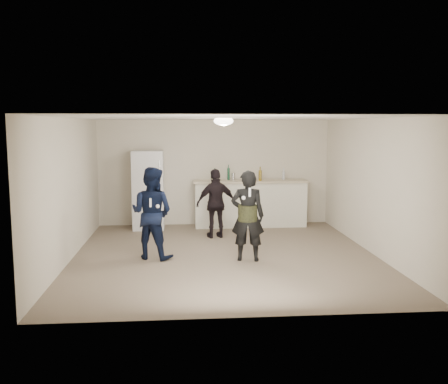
{
  "coord_description": "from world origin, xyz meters",
  "views": [
    {
      "loc": [
        -0.75,
        -8.88,
        2.36
      ],
      "look_at": [
        0.0,
        0.2,
        1.15
      ],
      "focal_mm": 40.0,
      "sensor_mm": 36.0,
      "label": 1
    }
  ],
  "objects": [
    {
      "name": "spectator",
      "position": [
        -0.06,
        1.51,
        0.73
      ],
      "size": [
        0.92,
        0.54,
        1.47
      ],
      "primitive_type": "imported",
      "rotation": [
        0.0,
        0.0,
        3.36
      ],
      "color": "black",
      "rests_on": "floor"
    },
    {
      "name": "shaker",
      "position": [
        0.43,
        2.73,
        1.18
      ],
      "size": [
        0.08,
        0.08,
        0.17
      ],
      "primitive_type": "cylinder",
      "color": "#A9AAAE",
      "rests_on": "counter_top"
    },
    {
      "name": "fridge",
      "position": [
        -1.55,
        2.6,
        0.9
      ],
      "size": [
        0.7,
        0.7,
        1.8
      ],
      "primitive_type": "cube",
      "color": "white",
      "rests_on": "floor"
    },
    {
      "name": "nunchuk_man",
      "position": [
        -1.19,
        -0.3,
        0.98
      ],
      "size": [
        0.07,
        0.07,
        0.07
      ],
      "primitive_type": "sphere",
      "color": "white",
      "rests_on": "man"
    },
    {
      "name": "remote_woman",
      "position": [
        0.37,
        -0.61,
        1.25
      ],
      "size": [
        0.04,
        0.04,
        0.15
      ],
      "primitive_type": "cube",
      "color": "silver",
      "rests_on": "woman"
    },
    {
      "name": "wall_right",
      "position": [
        2.75,
        0.0,
        1.25
      ],
      "size": [
        0.0,
        6.0,
        6.0
      ],
      "primitive_type": "plane",
      "rotation": [
        1.57,
        0.0,
        -1.57
      ],
      "color": "beige",
      "rests_on": "floor"
    },
    {
      "name": "ceiling_dome",
      "position": [
        0.0,
        0.3,
        2.45
      ],
      "size": [
        0.36,
        0.36,
        0.16
      ],
      "primitive_type": "ellipsoid",
      "color": "white",
      "rests_on": "ceiling"
    },
    {
      "name": "wall_left",
      "position": [
        -2.75,
        0.0,
        1.25
      ],
      "size": [
        0.0,
        6.0,
        6.0
      ],
      "primitive_type": "plane",
      "rotation": [
        1.57,
        0.0,
        1.57
      ],
      "color": "beige",
      "rests_on": "floor"
    },
    {
      "name": "nunchuk_woman",
      "position": [
        0.27,
        -0.58,
        1.15
      ],
      "size": [
        0.07,
        0.07,
        0.07
      ],
      "primitive_type": "sphere",
      "color": "white",
      "rests_on": "woman"
    },
    {
      "name": "wall_front",
      "position": [
        0.0,
        -3.0,
        1.25
      ],
      "size": [
        6.0,
        0.0,
        6.0
      ],
      "primitive_type": "plane",
      "rotation": [
        -1.57,
        0.0,
        0.0
      ],
      "color": "beige",
      "rests_on": "floor"
    },
    {
      "name": "man",
      "position": [
        -1.31,
        -0.05,
        0.82
      ],
      "size": [
        0.98,
        0.89,
        1.64
      ],
      "primitive_type": "imported",
      "rotation": [
        0.0,
        0.0,
        2.72
      ],
      "color": "#0E1A3D",
      "rests_on": "floor"
    },
    {
      "name": "remote_man",
      "position": [
        -1.31,
        -0.33,
        1.05
      ],
      "size": [
        0.04,
        0.04,
        0.15
      ],
      "primitive_type": "cube",
      "color": "white",
      "rests_on": "man"
    },
    {
      "name": "counter_top",
      "position": [
        0.83,
        2.67,
        1.07
      ],
      "size": [
        2.68,
        0.64,
        0.04
      ],
      "primitive_type": "cube",
      "color": "beige",
      "rests_on": "counter"
    },
    {
      "name": "fridge_handle",
      "position": [
        -1.27,
        2.23,
        1.3
      ],
      "size": [
        0.02,
        0.02,
        0.6
      ],
      "primitive_type": "cylinder",
      "color": "silver",
      "rests_on": "fridge"
    },
    {
      "name": "counter",
      "position": [
        0.83,
        2.67,
        0.53
      ],
      "size": [
        2.6,
        0.56,
        1.05
      ],
      "primitive_type": "cube",
      "color": "white",
      "rests_on": "floor"
    },
    {
      "name": "camo_shorts",
      "position": [
        0.37,
        -0.36,
        0.85
      ],
      "size": [
        0.34,
        0.34,
        0.28
      ],
      "primitive_type": "cylinder",
      "color": "#333A1A",
      "rests_on": "woman"
    },
    {
      "name": "bottle_cluster",
      "position": [
        0.79,
        2.68,
        1.21
      ],
      "size": [
        1.74,
        0.36,
        0.28
      ],
      "color": "#154A28",
      "rests_on": "counter_top"
    },
    {
      "name": "floor",
      "position": [
        0.0,
        0.0,
        0.0
      ],
      "size": [
        6.0,
        6.0,
        0.0
      ],
      "primitive_type": "plane",
      "color": "#6B5B4C",
      "rests_on": "ground"
    },
    {
      "name": "woman",
      "position": [
        0.37,
        -0.36,
        0.8
      ],
      "size": [
        0.64,
        0.47,
        1.6
      ],
      "primitive_type": "imported",
      "rotation": [
        0.0,
        0.0,
        2.98
      ],
      "color": "black",
      "rests_on": "floor"
    },
    {
      "name": "wall_back",
      "position": [
        0.0,
        3.0,
        1.25
      ],
      "size": [
        6.0,
        0.0,
        6.0
      ],
      "primitive_type": "plane",
      "rotation": [
        1.57,
        0.0,
        0.0
      ],
      "color": "beige",
      "rests_on": "floor"
    },
    {
      "name": "ceiling",
      "position": [
        0.0,
        0.0,
        2.5
      ],
      "size": [
        6.0,
        6.0,
        0.0
      ],
      "primitive_type": "plane",
      "rotation": [
        3.14,
        0.0,
        0.0
      ],
      "color": "silver",
      "rests_on": "wall_back"
    }
  ]
}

